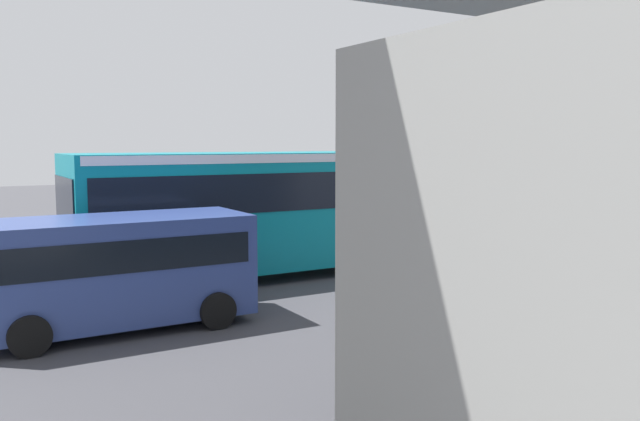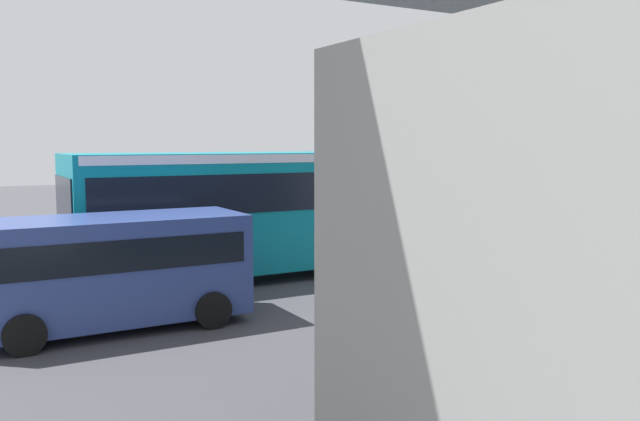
{
  "view_description": "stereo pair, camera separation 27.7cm",
  "coord_description": "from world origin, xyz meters",
  "px_view_note": "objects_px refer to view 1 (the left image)",
  "views": [
    {
      "loc": [
        7.98,
        15.95,
        3.4
      ],
      "look_at": [
        -0.69,
        1.04,
        1.6
      ],
      "focal_mm": 36.64,
      "sensor_mm": 36.0,
      "label": 1
    },
    {
      "loc": [
        7.74,
        16.09,
        3.4
      ],
      "look_at": [
        -0.69,
        1.04,
        1.6
      ],
      "focal_mm": 36.64,
      "sensor_mm": 36.0,
      "label": 2
    }
  ],
  "objects_px": {
    "pedestrian": "(509,236)",
    "traffic_sign": "(334,185)",
    "city_bus": "(298,201)",
    "parked_van": "(115,265)"
  },
  "relations": [
    {
      "from": "parked_van",
      "to": "traffic_sign",
      "type": "bearing_deg",
      "value": -140.0
    },
    {
      "from": "parked_van",
      "to": "pedestrian",
      "type": "relative_size",
      "value": 2.68
    },
    {
      "from": "city_bus",
      "to": "pedestrian",
      "type": "distance_m",
      "value": 5.78
    },
    {
      "from": "parked_van",
      "to": "pedestrian",
      "type": "distance_m",
      "value": 10.52
    },
    {
      "from": "city_bus",
      "to": "traffic_sign",
      "type": "relative_size",
      "value": 4.12
    },
    {
      "from": "city_bus",
      "to": "parked_van",
      "type": "relative_size",
      "value": 2.4
    },
    {
      "from": "parked_van",
      "to": "pedestrian",
      "type": "xyz_separation_m",
      "value": [
        -10.5,
        -0.46,
        -0.3
      ]
    },
    {
      "from": "pedestrian",
      "to": "traffic_sign",
      "type": "bearing_deg",
      "value": -82.88
    },
    {
      "from": "parked_van",
      "to": "pedestrian",
      "type": "height_order",
      "value": "parked_van"
    },
    {
      "from": "parked_van",
      "to": "pedestrian",
      "type": "bearing_deg",
      "value": -177.47
    }
  ]
}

